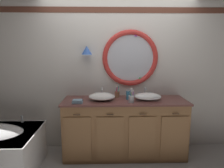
% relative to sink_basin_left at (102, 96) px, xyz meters
% --- Properties ---
extents(ground_plane, '(14.00, 14.00, 0.00)m').
position_rel_sink_basin_left_xyz_m(ground_plane, '(0.27, -0.22, -0.98)').
color(ground_plane, gray).
extents(back_wall_assembly, '(6.40, 0.26, 2.60)m').
position_rel_sink_basin_left_xyz_m(back_wall_assembly, '(0.28, 0.37, 0.34)').
color(back_wall_assembly, silver).
rests_on(back_wall_assembly, ground_plane).
extents(vanity_counter, '(1.94, 0.65, 0.92)m').
position_rel_sink_basin_left_xyz_m(vanity_counter, '(0.36, 0.03, -0.52)').
color(vanity_counter, olive).
rests_on(vanity_counter, ground_plane).
extents(sink_basin_left, '(0.41, 0.41, 0.12)m').
position_rel_sink_basin_left_xyz_m(sink_basin_left, '(0.00, 0.00, 0.00)').
color(sink_basin_left, white).
rests_on(sink_basin_left, vanity_counter).
extents(sink_basin_right, '(0.42, 0.42, 0.11)m').
position_rel_sink_basin_left_xyz_m(sink_basin_right, '(0.72, -0.00, -0.00)').
color(sink_basin_right, white).
rests_on(sink_basin_right, vanity_counter).
extents(faucet_set_left, '(0.23, 0.15, 0.15)m').
position_rel_sink_basin_left_xyz_m(faucet_set_left, '(0.00, 0.24, 0.00)').
color(faucet_set_left, silver).
rests_on(faucet_set_left, vanity_counter).
extents(faucet_set_right, '(0.23, 0.13, 0.15)m').
position_rel_sink_basin_left_xyz_m(faucet_set_right, '(0.72, 0.25, -0.00)').
color(faucet_set_right, silver).
rests_on(faucet_set_right, vanity_counter).
extents(toothbrush_holder_left, '(0.09, 0.09, 0.22)m').
position_rel_sink_basin_left_xyz_m(toothbrush_holder_left, '(0.25, 0.19, -0.00)').
color(toothbrush_holder_left, '#996647').
rests_on(toothbrush_holder_left, vanity_counter).
extents(toothbrush_holder_right, '(0.09, 0.09, 0.22)m').
position_rel_sink_basin_left_xyz_m(toothbrush_holder_right, '(0.44, -0.15, 0.00)').
color(toothbrush_holder_right, silver).
rests_on(toothbrush_holder_right, vanity_counter).
extents(soap_dispenser, '(0.06, 0.07, 0.16)m').
position_rel_sink_basin_left_xyz_m(soap_dispenser, '(0.41, 0.04, 0.01)').
color(soap_dispenser, '#388EBC').
rests_on(soap_dispenser, vanity_counter).
extents(folded_hand_towel, '(0.15, 0.13, 0.05)m').
position_rel_sink_basin_left_xyz_m(folded_hand_towel, '(-0.36, -0.15, -0.04)').
color(folded_hand_towel, '#7593A8').
rests_on(folded_hand_towel, vanity_counter).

